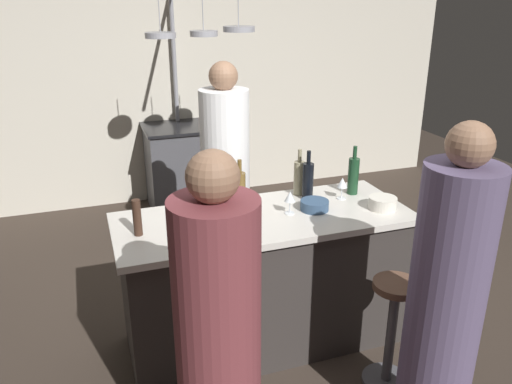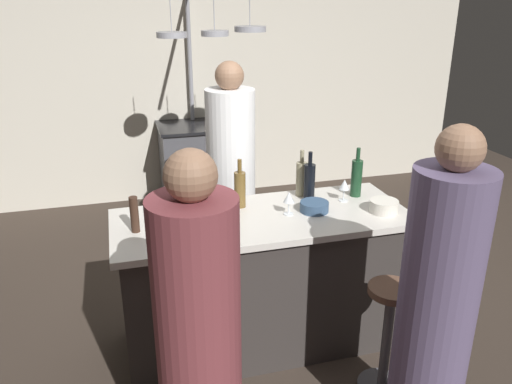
{
  "view_description": "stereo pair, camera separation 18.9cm",
  "coord_description": "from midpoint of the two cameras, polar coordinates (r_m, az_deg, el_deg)",
  "views": [
    {
      "loc": [
        -0.98,
        -2.65,
        2.15
      ],
      "look_at": [
        0.0,
        0.15,
        1.0
      ],
      "focal_mm": 35.79,
      "sensor_mm": 36.0,
      "label": 1
    },
    {
      "loc": [
        -0.8,
        -2.71,
        2.15
      ],
      "look_at": [
        0.0,
        0.15,
        1.0
      ],
      "focal_mm": 35.79,
      "sensor_mm": 36.0,
      "label": 2
    }
  ],
  "objects": [
    {
      "name": "mixing_bowl_blue",
      "position": [
        3.17,
        8.23,
        -1.65
      ],
      "size": [
        0.18,
        0.18,
        0.06
      ],
      "primitive_type": "cylinder",
      "color": "#334C6B",
      "rests_on": "kitchen_island"
    },
    {
      "name": "stove_range",
      "position": [
        5.48,
        -5.5,
        2.96
      ],
      "size": [
        0.8,
        0.64,
        0.89
      ],
      "color": "#47474C",
      "rests_on": "ground_plane"
    },
    {
      "name": "guest_left",
      "position": [
        2.21,
        -3.8,
        -17.78
      ],
      "size": [
        0.35,
        0.35,
        1.65
      ],
      "color": "brown",
      "rests_on": "ground_plane"
    },
    {
      "name": "wine_glass_by_chef",
      "position": [
        3.08,
        5.45,
        -0.74
      ],
      "size": [
        0.07,
        0.07,
        0.15
      ],
      "color": "silver",
      "rests_on": "kitchen_island"
    },
    {
      "name": "wine_bottle_dark",
      "position": [
        3.31,
        7.62,
        1.15
      ],
      "size": [
        0.07,
        0.07,
        0.33
      ],
      "color": "black",
      "rests_on": "kitchen_island"
    },
    {
      "name": "guest_right",
      "position": [
        2.59,
        21.45,
        -12.6
      ],
      "size": [
        0.35,
        0.35,
        1.67
      ],
      "color": "#594C6B",
      "rests_on": "ground_plane"
    },
    {
      "name": "overhead_pot_rack",
      "position": [
        4.77,
        -4.6,
        15.28
      ],
      "size": [
        0.91,
        1.28,
        2.17
      ],
      "color": "gray",
      "rests_on": "ground_plane"
    },
    {
      "name": "mixing_bowl_steel",
      "position": [
        3.08,
        -5.69,
        -2.2
      ],
      "size": [
        0.21,
        0.21,
        0.07
      ],
      "primitive_type": "cylinder",
      "color": "#B7B7BC",
      "rests_on": "kitchen_island"
    },
    {
      "name": "back_wall",
      "position": [
        5.67,
        -6.56,
        12.42
      ],
      "size": [
        6.4,
        0.16,
        2.6
      ],
      "primitive_type": "cube",
      "color": "beige",
      "rests_on": "ground_plane"
    },
    {
      "name": "wine_glass_near_right_guest",
      "position": [
        3.34,
        11.45,
        0.69
      ],
      "size": [
        0.07,
        0.07,
        0.15
      ],
      "color": "silver",
      "rests_on": "kitchen_island"
    },
    {
      "name": "wine_bottle_amber",
      "position": [
        3.18,
        -0.11,
        0.36
      ],
      "size": [
        0.07,
        0.07,
        0.31
      ],
      "color": "brown",
      "rests_on": "kitchen_island"
    },
    {
      "name": "pepper_mill",
      "position": [
        2.9,
        -11.63,
        -2.51
      ],
      "size": [
        0.05,
        0.05,
        0.21
      ],
      "primitive_type": "cylinder",
      "color": "#382319",
      "rests_on": "kitchen_island"
    },
    {
      "name": "bar_stool_left",
      "position": [
        2.74,
        -4.48,
        -19.19
      ],
      "size": [
        0.28,
        0.28,
        0.68
      ],
      "color": "#4C4C51",
      "rests_on": "ground_plane"
    },
    {
      "name": "mixing_bowl_ceramic",
      "position": [
        3.25,
        15.73,
        -1.56
      ],
      "size": [
        0.17,
        0.17,
        0.08
      ],
      "primitive_type": "cylinder",
      "color": "silver",
      "rests_on": "kitchen_island"
    },
    {
      "name": "bar_stool_right",
      "position": [
        3.08,
        16.23,
        -15.03
      ],
      "size": [
        0.28,
        0.28,
        0.68
      ],
      "color": "#4C4C51",
      "rests_on": "ground_plane"
    },
    {
      "name": "wine_bottle_red",
      "position": [
        2.89,
        -4.75,
        -1.74
      ],
      "size": [
        0.07,
        0.07,
        0.32
      ],
      "color": "#143319",
      "rests_on": "kitchen_island"
    },
    {
      "name": "wine_glass_near_left_guest",
      "position": [
        2.89,
        -0.98,
        -2.18
      ],
      "size": [
        0.07,
        0.07,
        0.15
      ],
      "color": "silver",
      "rests_on": "kitchen_island"
    },
    {
      "name": "kitchen_island",
      "position": [
        3.29,
        2.38,
        -9.85
      ],
      "size": [
        1.8,
        0.72,
        0.9
      ],
      "color": "#332D2B",
      "rests_on": "ground_plane"
    },
    {
      "name": "chef",
      "position": [
        3.88,
        -1.34,
        0.79
      ],
      "size": [
        0.36,
        0.36,
        1.72
      ],
      "color": "white",
      "rests_on": "ground_plane"
    },
    {
      "name": "wine_bottle_green",
      "position": [
        3.43,
        12.72,
        1.6
      ],
      "size": [
        0.07,
        0.07,
        0.33
      ],
      "color": "#193D23",
      "rests_on": "kitchen_island"
    },
    {
      "name": "ground_plane",
      "position": [
        3.55,
        2.27,
        -16.12
      ],
      "size": [
        9.0,
        9.0,
        0.0
      ],
      "primitive_type": "plane",
      "color": "#382D26"
    },
    {
      "name": "wine_bottle_white",
      "position": [
        3.38,
        6.69,
        1.54
      ],
      "size": [
        0.07,
        0.07,
        0.31
      ],
      "color": "gray",
      "rests_on": "kitchen_island"
    }
  ]
}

